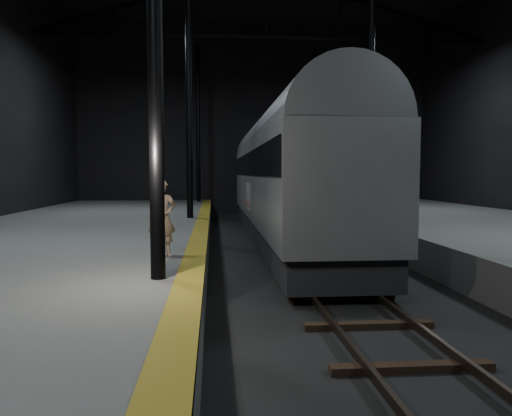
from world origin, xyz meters
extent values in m
plane|color=black|center=(0.00, 0.00, 0.00)|extent=(44.00, 44.00, 0.00)
cube|color=#555553|center=(-7.50, 0.00, 0.50)|extent=(9.00, 43.80, 1.00)
cube|color=olive|center=(-3.25, 0.00, 1.00)|extent=(0.50, 43.80, 0.01)
cube|color=#3F3328|center=(-0.72, 0.00, 0.17)|extent=(0.08, 43.00, 0.14)
cube|color=#3F3328|center=(0.72, 0.00, 0.17)|extent=(0.08, 43.00, 0.14)
cube|color=black|center=(0.00, 0.00, 0.06)|extent=(2.40, 42.00, 0.12)
cylinder|color=black|center=(-3.80, 8.00, 6.00)|extent=(0.26, 0.26, 10.00)
cylinder|color=black|center=(3.80, 8.00, 6.00)|extent=(0.26, 0.26, 10.00)
cylinder|color=black|center=(-3.80, 20.00, 6.00)|extent=(0.26, 0.26, 10.00)
cylinder|color=black|center=(3.80, 20.00, 6.00)|extent=(0.26, 0.26, 10.00)
cube|color=black|center=(0.00, 14.00, 10.00)|extent=(23.60, 0.15, 0.18)
cube|color=#96989D|center=(0.00, 7.11, 2.52)|extent=(2.86, 19.75, 2.96)
cube|color=black|center=(0.00, 7.11, 0.66)|extent=(2.62, 19.35, 0.84)
cube|color=black|center=(0.00, 7.11, 3.21)|extent=(2.92, 19.45, 0.89)
cylinder|color=slate|center=(0.00, 7.11, 4.00)|extent=(2.81, 19.55, 2.81)
cube|color=black|center=(0.00, 0.20, 0.30)|extent=(1.78, 2.17, 0.35)
cube|color=black|center=(0.00, 14.02, 0.30)|extent=(1.78, 2.17, 0.35)
cube|color=silver|center=(-1.46, 6.13, 1.93)|extent=(0.04, 0.74, 1.04)
cube|color=silver|center=(-1.46, 7.31, 1.93)|extent=(0.04, 0.74, 1.04)
cylinder|color=#B32E16|center=(-1.48, 6.30, 1.68)|extent=(0.03, 0.26, 0.26)
cylinder|color=#B32E16|center=(-1.48, 7.49, 1.68)|extent=(0.03, 0.26, 0.26)
imported|color=tan|center=(-3.97, -1.58, 1.86)|extent=(0.70, 0.55, 1.71)
camera|label=1|loc=(-2.82, -12.76, 2.85)|focal=35.00mm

